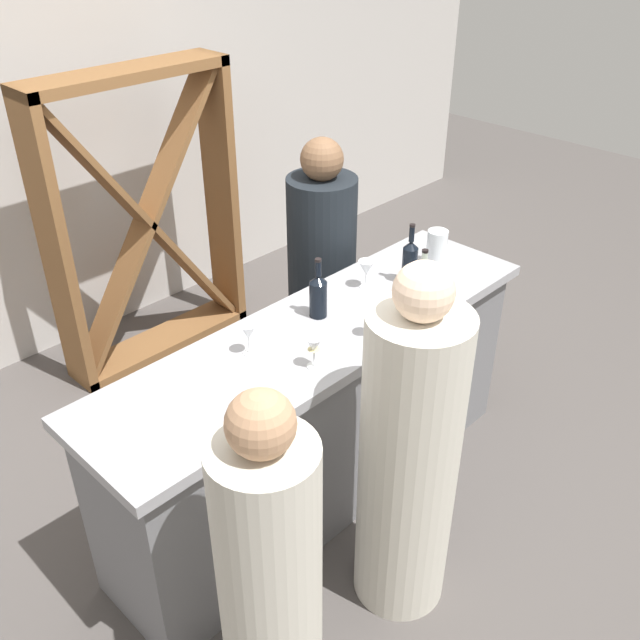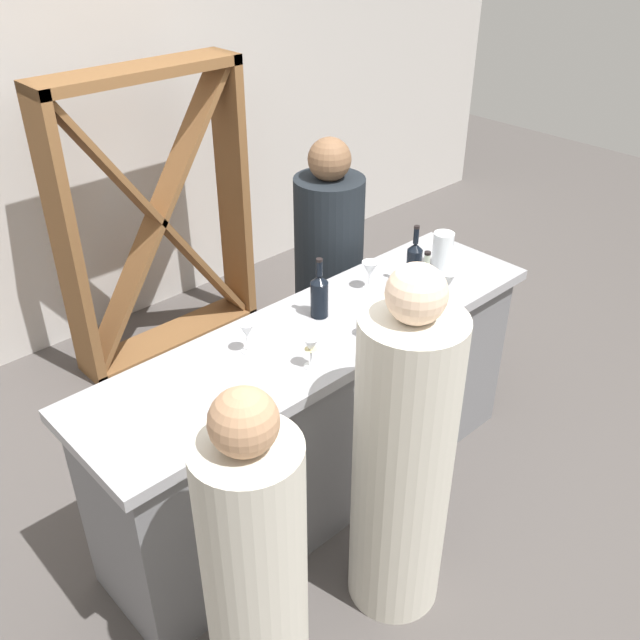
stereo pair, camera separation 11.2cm
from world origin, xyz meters
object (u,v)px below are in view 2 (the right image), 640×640
(wine_bottle_second_left_clear_pale, at_px, (425,288))
(wine_glass_near_left, at_px, (448,283))
(wine_bottle_center_near_black, at_px, (414,262))
(wine_glass_near_right, at_px, (311,348))
(wine_glass_far_center, at_px, (370,270))
(person_center_guest, at_px, (256,584))
(wine_rack, at_px, (156,219))
(wine_glass_near_center, at_px, (375,316))
(person_right_guest, at_px, (329,283))
(person_left_guest, at_px, (402,463))
(water_pitcher, at_px, (443,250))
(wine_glass_far_left, at_px, (247,331))
(wine_bottle_leftmost_near_black, at_px, (319,295))

(wine_bottle_second_left_clear_pale, distance_m, wine_glass_near_left, 0.13)
(wine_bottle_second_left_clear_pale, distance_m, wine_bottle_center_near_black, 0.24)
(wine_glass_near_left, distance_m, wine_glass_near_right, 0.80)
(wine_glass_far_center, bearing_deg, person_center_guest, -150.09)
(wine_rack, xyz_separation_m, wine_glass_near_left, (0.40, -1.87, 0.17))
(wine_glass_near_left, relative_size, wine_glass_far_center, 1.04)
(wine_glass_near_center, bearing_deg, wine_rack, 87.88)
(wine_glass_far_center, relative_size, person_right_guest, 0.09)
(wine_glass_near_left, distance_m, wine_glass_far_center, 0.37)
(wine_glass_near_center, distance_m, person_right_guest, 1.03)
(wine_bottle_center_near_black, bearing_deg, wine_glass_near_center, -157.46)
(person_left_guest, bearing_deg, wine_bottle_center_near_black, -38.32)
(wine_bottle_center_near_black, xyz_separation_m, water_pitcher, (0.24, 0.02, -0.02))
(wine_glass_far_left, bearing_deg, person_left_guest, -77.29)
(wine_bottle_center_near_black, bearing_deg, person_right_guest, 87.28)
(wine_glass_far_center, bearing_deg, wine_glass_near_center, -133.44)
(wine_glass_far_left, height_order, person_center_guest, person_center_guest)
(wine_glass_near_center, height_order, wine_glass_far_left, wine_glass_near_center)
(wine_glass_near_left, distance_m, water_pitcher, 0.35)
(wine_bottle_second_left_clear_pale, distance_m, wine_glass_far_left, 0.84)
(wine_glass_near_left, height_order, wine_glass_far_left, wine_glass_near_left)
(wine_rack, relative_size, wine_bottle_leftmost_near_black, 6.21)
(wine_glass_far_left, relative_size, water_pitcher, 0.73)
(wine_bottle_second_left_clear_pale, height_order, wine_glass_near_right, wine_bottle_second_left_clear_pale)
(wine_glass_near_left, distance_m, wine_glass_far_left, 0.97)
(wine_bottle_center_near_black, distance_m, wine_glass_near_left, 0.22)
(wine_glass_near_right, bearing_deg, wine_bottle_leftmost_near_black, 42.14)
(wine_glass_far_center, bearing_deg, wine_bottle_second_left_clear_pale, -82.55)
(person_right_guest, bearing_deg, wine_glass_near_left, -3.82)
(wine_glass_near_right, bearing_deg, person_left_guest, -84.60)
(water_pitcher, relative_size, person_left_guest, 0.12)
(person_center_guest, bearing_deg, wine_bottle_center_near_black, -78.21)
(wine_bottle_center_near_black, xyz_separation_m, person_left_guest, (-0.77, -0.63, -0.35))
(wine_glass_far_left, distance_m, water_pitcher, 1.18)
(wine_bottle_leftmost_near_black, bearing_deg, person_left_guest, -108.66)
(person_left_guest, xyz_separation_m, person_center_guest, (-0.73, -0.01, -0.05))
(person_center_guest, bearing_deg, wine_glass_near_center, -77.90)
(wine_rack, bearing_deg, water_pitcher, -68.32)
(wine_bottle_center_near_black, bearing_deg, wine_bottle_leftmost_near_black, 169.88)
(wine_glass_far_left, xyz_separation_m, person_left_guest, (0.16, -0.72, -0.33))
(wine_glass_near_left, height_order, water_pitcher, water_pitcher)
(person_center_guest, bearing_deg, water_pitcher, -80.67)
(wine_bottle_center_near_black, xyz_separation_m, wine_glass_near_left, (-0.02, -0.22, -0.01))
(wine_rack, height_order, person_right_guest, wine_rack)
(wine_bottle_center_near_black, distance_m, wine_glass_far_left, 0.94)
(water_pitcher, distance_m, person_right_guest, 0.73)
(wine_bottle_leftmost_near_black, height_order, wine_glass_far_left, wine_bottle_leftmost_near_black)
(wine_bottle_second_left_clear_pale, bearing_deg, wine_glass_far_center, 97.45)
(wine_bottle_second_left_clear_pale, bearing_deg, person_center_guest, -161.33)
(wine_bottle_center_near_black, distance_m, water_pitcher, 0.24)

